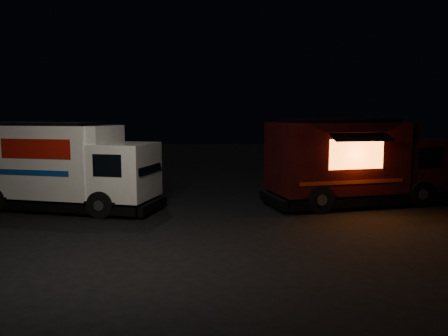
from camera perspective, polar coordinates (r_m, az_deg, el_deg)
ground at (r=13.72m, az=-4.89°, el=-7.81°), size 80.00×80.00×0.00m
white_truck at (r=17.19m, az=-20.06°, el=0.25°), size 7.51×4.24×3.23m
red_truck at (r=17.85m, az=16.97°, el=0.78°), size 7.59×4.16×3.34m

